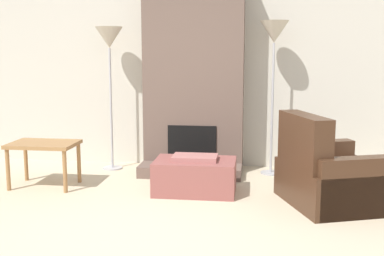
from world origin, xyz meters
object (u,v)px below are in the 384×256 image
floor_lamp_left (109,45)px  side_table (44,149)px  armchair (328,177)px  floor_lamp_right (274,40)px  ottoman (195,176)px

floor_lamp_left → side_table: bearing=-119.6°
armchair → side_table: armchair is taller
floor_lamp_left → floor_lamp_right: floor_lamp_right is taller
side_table → floor_lamp_right: size_ratio=0.39×
ottoman → side_table: (-1.70, 0.03, 0.25)m
floor_lamp_left → ottoman: bearing=-37.8°
armchair → side_table: bearing=65.7°
ottoman → floor_lamp_right: bearing=47.9°
ottoman → floor_lamp_right: floor_lamp_right is taller
floor_lamp_left → floor_lamp_right: size_ratio=0.97×
floor_lamp_right → floor_lamp_left: bearing=180.0°
ottoman → armchair: size_ratio=0.71×
ottoman → side_table: bearing=179.1°
side_table → floor_lamp_left: floor_lamp_left is taller
armchair → floor_lamp_right: 1.86m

